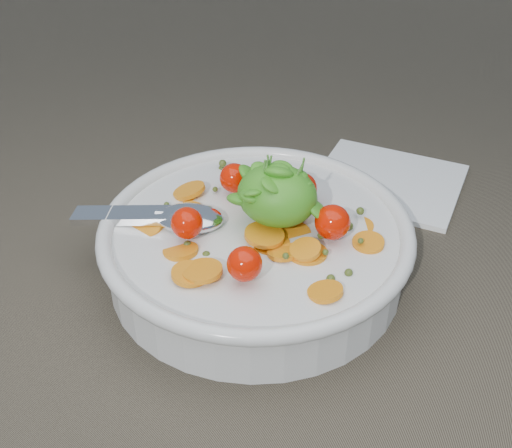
% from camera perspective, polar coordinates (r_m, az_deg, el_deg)
% --- Properties ---
extents(ground, '(6.00, 6.00, 0.00)m').
position_cam_1_polar(ground, '(0.63, 1.13, -3.56)').
color(ground, brown).
rests_on(ground, ground).
extents(bowl, '(0.31, 0.29, 0.13)m').
position_cam_1_polar(bowl, '(0.60, 0.03, -1.79)').
color(bowl, silver).
rests_on(bowl, ground).
extents(napkin, '(0.16, 0.14, 0.01)m').
position_cam_1_polar(napkin, '(0.76, 11.63, 3.71)').
color(napkin, white).
rests_on(napkin, ground).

